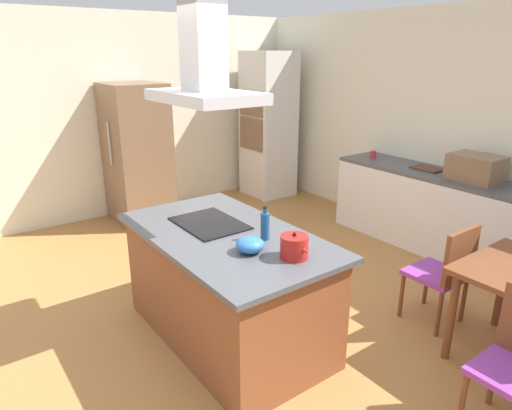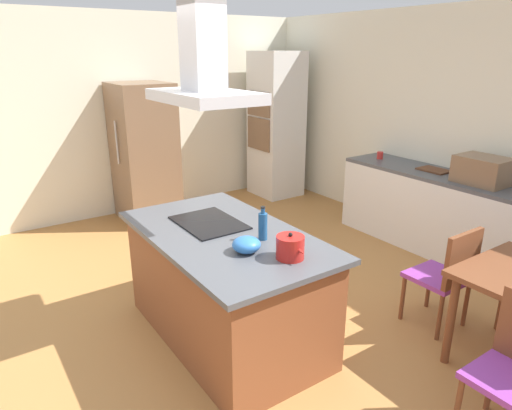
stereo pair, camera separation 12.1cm
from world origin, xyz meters
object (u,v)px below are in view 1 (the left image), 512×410
wall_oven_stack (268,125)px  olive_oil_bottle (265,226)px  refrigerator (137,154)px  mixing_bowl (250,245)px  cutting_board (427,169)px  range_hood (204,66)px  chair_at_left_end (446,269)px  tea_kettle (294,247)px  cooktop (210,223)px  coffee_mug_red (373,154)px  countertop_microwave (476,168)px

wall_oven_stack → olive_oil_bottle: bearing=-38.1°
wall_oven_stack → refrigerator: bearing=-92.2°
olive_oil_bottle → mixing_bowl: olive_oil_bottle is taller
cutting_board → range_hood: range_hood is taller
mixing_bowl → cutting_board: bearing=102.0°
chair_at_left_end → range_hood: size_ratio=0.99×
cutting_board → range_hood: (0.01, -2.93, 1.19)m
tea_kettle → range_hood: size_ratio=0.27×
olive_oil_bottle → wall_oven_stack: 4.02m
chair_at_left_end → range_hood: range_hood is taller
cooktop → coffee_mug_red: size_ratio=6.67×
refrigerator → range_hood: (2.74, -0.53, 1.19)m
wall_oven_stack → cutting_board: bearing=6.1°
tea_kettle → chair_at_left_end: 1.51m
tea_kettle → cutting_board: size_ratio=0.71×
cooktop → coffee_mug_red: (-0.77, 2.89, 0.04)m
countertop_microwave → range_hood: bearing=-101.4°
coffee_mug_red → chair_at_left_end: size_ratio=0.10×
tea_kettle → wall_oven_stack: (-3.52, 2.51, 0.12)m
cooktop → countertop_microwave: size_ratio=1.20×
coffee_mug_red → olive_oil_bottle: bearing=-64.8°
cooktop → tea_kettle: size_ratio=2.50×
coffee_mug_red → chair_at_left_end: 2.39m
cutting_board → refrigerator: bearing=-138.6°
countertop_microwave → range_hood: 3.12m
tea_kettle → countertop_microwave: bearing=95.9°
cutting_board → wall_oven_stack: wall_oven_stack is taller
coffee_mug_red → refrigerator: refrigerator is taller
olive_oil_bottle → range_hood: 1.22m
range_hood → cooktop: bearing=180.0°
range_hood → chair_at_left_end: bearing=53.1°
tea_kettle → wall_oven_stack: wall_oven_stack is taller
mixing_bowl → countertop_microwave: size_ratio=0.40×
cooktop → wall_oven_stack: 3.76m
tea_kettle → refrigerator: size_ratio=0.13×
chair_at_left_end → range_hood: bearing=-126.9°
wall_oven_stack → refrigerator: (-0.08, -2.12, -0.19)m
mixing_bowl → range_hood: range_hood is taller
cooktop → coffee_mug_red: bearing=105.0°
wall_oven_stack → chair_at_left_end: wall_oven_stack is taller
chair_at_left_end → range_hood: (-1.16, -1.54, 1.59)m
range_hood → mixing_bowl: bearing=-4.5°
mixing_bowl → wall_oven_stack: size_ratio=0.09×
tea_kettle → range_hood: (-0.86, -0.14, 1.12)m
countertop_microwave → range_hood: (-0.58, -2.88, 1.06)m
range_hood → coffee_mug_red: bearing=105.0°
mixing_bowl → refrigerator: 3.41m
olive_oil_bottle → cutting_board: 2.81m
cooktop → cutting_board: size_ratio=1.76×
cooktop → tea_kettle: (0.86, 0.14, 0.07)m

